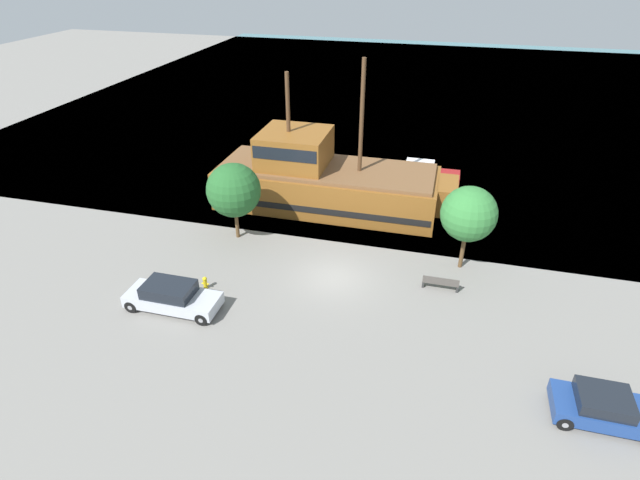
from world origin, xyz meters
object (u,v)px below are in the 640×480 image
Objects in this scene: moored_boat_dockside at (423,174)px; bench_promenade_east at (440,283)px; fire_hydrant at (205,282)px; parked_car_curb_mid at (172,297)px; pirate_ship at (323,180)px; parked_car_curb_front at (604,407)px.

bench_promenade_east is at bearing -81.70° from moored_boat_dockside.
fire_hydrant is at bearing -120.15° from moored_boat_dockside.
parked_car_curb_mid is at bearing -119.45° from moored_boat_dockside.
fire_hydrant is at bearing 67.23° from parked_car_curb_mid.
fire_hydrant is (-3.81, -11.83, -1.55)m from pirate_ship.
moored_boat_dockside is at bearing 43.29° from pirate_ship.
bench_promenade_east reaches higher than fire_hydrant.
pirate_ship reaches higher than moored_boat_dockside.
bench_promenade_east is (12.76, 3.25, 0.04)m from fire_hydrant.
parked_car_curb_front reaches higher than bench_promenade_east.
moored_boat_dockside is 23.27m from parked_car_curb_mid.
parked_car_curb_mid is at bearing -108.59° from pirate_ship.
parked_car_curb_front is (15.74, -16.00, -1.27)m from pirate_ship.
moored_boat_dockside is (6.77, 6.38, -1.38)m from pirate_ship.
parked_car_curb_front is at bearing -45.47° from pirate_ship.
bench_promenade_east is (-6.79, 7.42, -0.24)m from parked_car_curb_front.
fire_hydrant is 0.38× the size of bench_promenade_east.
fire_hydrant is at bearing -165.73° from bench_promenade_east.
pirate_ship is 3.42× the size of parked_car_curb_mid.
pirate_ship is 12.50m from bench_promenade_east.
pirate_ship is at bearing 71.41° from parked_car_curb_mid.
fire_hydrant is (-19.55, 4.17, -0.28)m from parked_car_curb_front.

